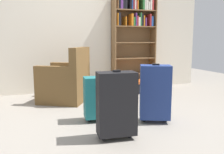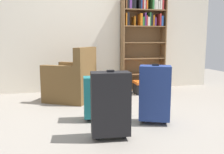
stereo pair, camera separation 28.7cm
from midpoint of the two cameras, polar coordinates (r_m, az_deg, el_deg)
name	(u,v)px [view 1 (the left image)]	position (r m, az deg, el deg)	size (l,w,h in m)	color
ground_plane	(109,122)	(3.06, -3.51, -10.59)	(9.42, 9.42, 0.00)	gray
back_wall	(77,25)	(4.87, -10.06, 12.01)	(5.38, 0.10, 2.60)	beige
bookshelf	(134,34)	(4.99, 3.51, 10.19)	(0.90, 0.27, 1.91)	brown
armchair	(66,82)	(4.07, -12.87, -1.30)	(0.95, 0.95, 0.90)	brown
mug	(99,96)	(4.19, -5.15, -4.57)	(0.12, 0.08, 0.10)	white
storage_box	(138,86)	(4.65, 4.37, -2.24)	(0.44, 0.30, 0.24)	black
suitcase_black	(117,104)	(2.44, -2.30, -6.43)	(0.41, 0.24, 0.72)	black
suitcase_navy_blue	(155,92)	(2.97, 7.53, -3.60)	(0.43, 0.36, 0.73)	navy
suitcase_teal	(100,97)	(3.02, -5.72, -4.84)	(0.40, 0.25, 0.58)	#19666B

